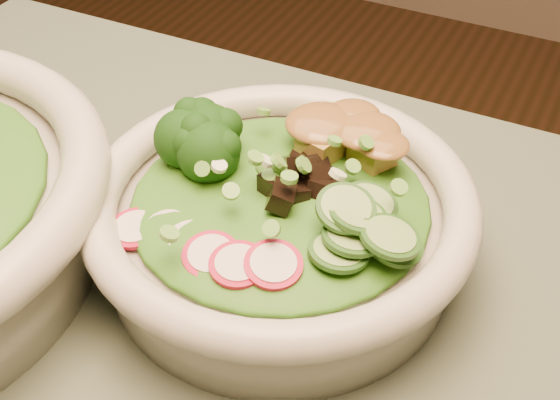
% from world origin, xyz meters
% --- Properties ---
extents(salad_bowl, '(0.23, 0.23, 0.06)m').
position_xyz_m(salad_bowl, '(-0.21, 0.19, 0.78)').
color(salad_bowl, beige).
rests_on(salad_bowl, dining_table).
extents(lettuce_bed, '(0.17, 0.17, 0.02)m').
position_xyz_m(lettuce_bed, '(-0.21, 0.19, 0.80)').
color(lettuce_bed, '#275F14').
rests_on(lettuce_bed, salad_bowl).
extents(broccoli_florets, '(0.07, 0.07, 0.04)m').
position_xyz_m(broccoli_florets, '(-0.26, 0.20, 0.82)').
color(broccoli_florets, black).
rests_on(broccoli_florets, salad_bowl).
extents(radish_slices, '(0.10, 0.04, 0.02)m').
position_xyz_m(radish_slices, '(-0.22, 0.13, 0.80)').
color(radish_slices, '#AB0D2D').
rests_on(radish_slices, salad_bowl).
extents(cucumber_slices, '(0.07, 0.07, 0.03)m').
position_xyz_m(cucumber_slices, '(-0.15, 0.17, 0.81)').
color(cucumber_slices, '#88C06B').
rests_on(cucumber_slices, salad_bowl).
extents(mushroom_heap, '(0.07, 0.07, 0.03)m').
position_xyz_m(mushroom_heap, '(-0.20, 0.20, 0.81)').
color(mushroom_heap, black).
rests_on(mushroom_heap, salad_bowl).
extents(tofu_cubes, '(0.08, 0.06, 0.03)m').
position_xyz_m(tofu_cubes, '(-0.19, 0.24, 0.81)').
color(tofu_cubes, olive).
rests_on(tofu_cubes, salad_bowl).
extents(peanut_sauce, '(0.06, 0.05, 0.01)m').
position_xyz_m(peanut_sauce, '(-0.19, 0.24, 0.82)').
color(peanut_sauce, brown).
rests_on(peanut_sauce, tofu_cubes).
extents(scallion_garnish, '(0.16, 0.16, 0.02)m').
position_xyz_m(scallion_garnish, '(-0.21, 0.19, 0.82)').
color(scallion_garnish, '#61A63A').
rests_on(scallion_garnish, salad_bowl).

